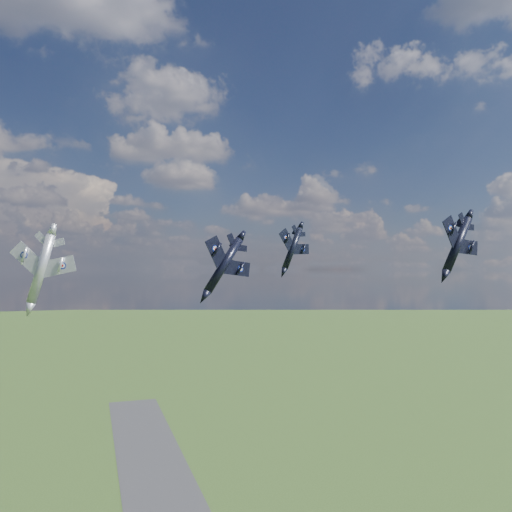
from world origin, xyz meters
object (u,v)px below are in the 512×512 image
object	(u,v)px
jet_lead_navy	(224,265)
jet_right_navy	(457,244)
jet_left_silver	(41,268)
jet_high_navy	(292,248)

from	to	relation	value
jet_lead_navy	jet_right_navy	distance (m)	36.64
jet_lead_navy	jet_left_silver	world-z (taller)	jet_lead_navy
jet_high_navy	jet_left_silver	distance (m)	50.01
jet_right_navy	jet_high_navy	size ratio (longest dim) A/B	1.00
jet_left_silver	jet_right_navy	bearing A→B (deg)	-4.61
jet_high_navy	jet_left_silver	bearing A→B (deg)	179.04
jet_right_navy	jet_high_navy	distance (m)	37.47
jet_lead_navy	jet_left_silver	distance (m)	28.25
jet_left_silver	jet_high_navy	bearing A→B (deg)	31.40
jet_high_navy	jet_left_silver	size ratio (longest dim) A/B	0.89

